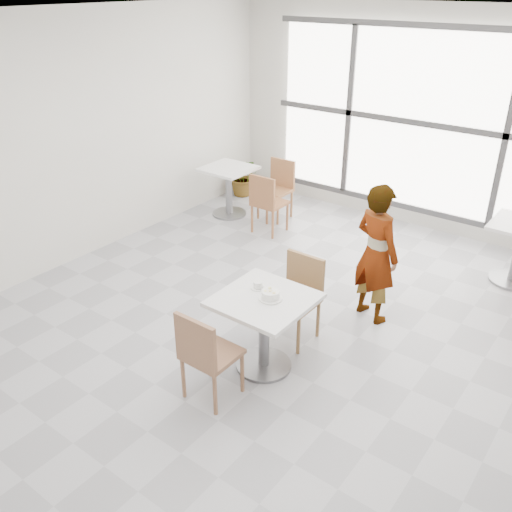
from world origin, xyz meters
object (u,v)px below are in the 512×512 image
Objects in this scene: main_table at (264,320)px; coffee_cup at (258,285)px; plant_left at (244,176)px; person at (376,254)px; oatmeal_bowl at (271,295)px; bg_chair_left_near at (266,200)px; bg_chair_left_far at (278,185)px; bg_table_left at (229,184)px; chair_near at (205,352)px; chair_far at (299,292)px.

coffee_cup reaches higher than main_table.
person is at bearing -31.65° from plant_left.
person is at bearing 75.82° from oatmeal_bowl.
person is 2.41m from bg_chair_left_near.
bg_table_left is at bearing -147.99° from bg_chair_left_far.
chair_far is (0.09, 1.28, 0.00)m from chair_near.
coffee_cup is at bearing -58.09° from bg_chair_left_far.
person reaches higher than chair_near.
main_table is 5.03× the size of coffee_cup.
chair_far and bg_chair_left_far have the same top height.
chair_near reaches higher than main_table.
person reaches higher than bg_chair_left_far.
plant_left is (-2.81, 3.35, -0.45)m from coffee_cup.
chair_far reaches higher than plant_left.
main_table is at bearing 92.94° from person.
bg_chair_left_near is (-1.81, 2.42, -0.29)m from oatmeal_bowl.
bg_chair_left_near reaches higher than bg_table_left.
plant_left is at bearing 112.95° from bg_table_left.
oatmeal_bowl is at bearing 94.78° from person.
plant_left is (-0.34, 0.80, -0.15)m from bg_table_left.
chair_near is at bearing -53.04° from bg_table_left.
bg_chair_left_far is (0.63, 0.40, 0.01)m from bg_table_left.
chair_far is 3.11m from bg_chair_left_far.
chair_far is at bearing 98.24° from oatmeal_bowl.
bg_chair_left_far is (-1.95, 2.43, 0.00)m from chair_far.
bg_chair_left_near is at bearing 126.74° from oatmeal_bowl.
plant_left is at bearing -12.69° from person.
bg_chair_left_far is 1.31× the size of plant_left.
plant_left is (-1.20, 1.01, -0.17)m from bg_chair_left_near.
bg_chair_left_near reaches higher than main_table.
bg_chair_left_near is (0.86, -0.21, 0.01)m from bg_table_left.
chair_near is 2.12m from person.
main_table is at bearing -159.79° from oatmeal_bowl.
bg_table_left is at bearing 134.57° from main_table.
bg_chair_left_far reaches higher than coffee_cup.
chair_near is at bearing -88.70° from coffee_cup.
bg_table_left is 0.89m from bg_chair_left_near.
bg_chair_left_near is (-1.75, 2.44, -0.02)m from main_table.
bg_table_left is at bearing 134.06° from coffee_cup.
plant_left is at bearing 157.44° from bg_chair_left_far.
person is at bearing -22.79° from bg_table_left.
chair_far reaches higher than coffee_cup.
oatmeal_bowl is 4.59m from plant_left.
main_table and bg_table_left have the same top height.
bg_chair_left_near and bg_chair_left_far have the same top height.
oatmeal_bowl is at bearing -44.64° from bg_table_left.
coffee_cup is (-0.20, 0.08, -0.01)m from oatmeal_bowl.
bg_chair_left_far is at bearing -69.63° from bg_chair_left_near.
chair_far is 0.68m from oatmeal_bowl.
coffee_cup is at bearing 157.69° from oatmeal_bowl.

